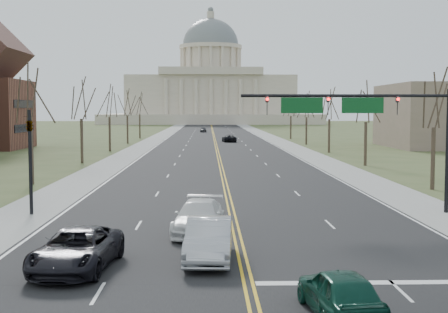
{
  "coord_description": "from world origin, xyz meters",
  "views": [
    {
      "loc": [
        -1.4,
        -22.11,
        6.03
      ],
      "look_at": [
        -0.35,
        17.74,
        3.0
      ],
      "focal_mm": 50.0,
      "sensor_mm": 36.0,
      "label": 1
    }
  ],
  "objects": [
    {
      "name": "stop_bar",
      "position": [
        5.0,
        -1.0,
        0.01
      ],
      "size": [
        9.5,
        0.5,
        0.01
      ],
      "primitive_type": "cube",
      "color": "silver",
      "rests_on": "road"
    },
    {
      "name": "capitol",
      "position": [
        0.0,
        249.91,
        14.2
      ],
      "size": [
        90.0,
        60.0,
        50.0
      ],
      "color": "beige",
      "rests_on": "ground"
    },
    {
      "name": "car_sb_inner_second",
      "position": [
        -1.82,
        7.85,
        0.8
      ],
      "size": [
        2.8,
        5.65,
        1.58
      ],
      "primitive_type": "imported",
      "rotation": [
        0.0,
        0.0,
        -0.11
      ],
      "color": "silver",
      "rests_on": "road"
    },
    {
      "name": "edge_line_right",
      "position": [
        9.8,
        110.0,
        0.01
      ],
      "size": [
        0.15,
        380.0,
        0.01
      ],
      "primitive_type": "cube",
      "color": "silver",
      "rests_on": "road"
    },
    {
      "name": "edge_line_left",
      "position": [
        -9.8,
        110.0,
        0.01
      ],
      "size": [
        0.15,
        380.0,
        0.01
      ],
      "primitive_type": "cube",
      "color": "silver",
      "rests_on": "road"
    },
    {
      "name": "tree_r_3",
      "position": [
        15.5,
        84.0,
        6.55
      ],
      "size": [
        3.74,
        3.74,
        8.5
      ],
      "color": "#32281E",
      "rests_on": "ground"
    },
    {
      "name": "tree_l_4",
      "position": [
        -15.5,
        108.0,
        6.94
      ],
      "size": [
        3.96,
        3.96,
        9.0
      ],
      "color": "#32281E",
      "rests_on": "ground"
    },
    {
      "name": "car_nb_inner_lead",
      "position": [
        2.42,
        -4.53,
        0.74
      ],
      "size": [
        2.16,
        4.43,
        1.46
      ],
      "primitive_type": "imported",
      "rotation": [
        0.0,
        0.0,
        3.25
      ],
      "color": "#0D3C2E",
      "rests_on": "road"
    },
    {
      "name": "sidewalk_right",
      "position": [
        12.0,
        110.0,
        0.01
      ],
      "size": [
        4.0,
        380.0,
        0.03
      ],
      "primitive_type": "cube",
      "color": "gray",
      "rests_on": "ground"
    },
    {
      "name": "signal_mast",
      "position": [
        7.45,
        13.5,
        5.76
      ],
      "size": [
        12.12,
        0.44,
        7.2
      ],
      "color": "black",
      "rests_on": "ground"
    },
    {
      "name": "tree_l_3",
      "position": [
        -15.5,
        88.0,
        6.94
      ],
      "size": [
        3.96,
        3.96,
        9.0
      ],
      "color": "#32281E",
      "rests_on": "ground"
    },
    {
      "name": "car_sb_inner_lead",
      "position": [
        -1.36,
        2.35,
        0.85
      ],
      "size": [
        2.02,
        5.14,
        1.67
      ],
      "primitive_type": "imported",
      "rotation": [
        0.0,
        0.0,
        -0.05
      ],
      "color": "#ADAFB6",
      "rests_on": "road"
    },
    {
      "name": "center_line",
      "position": [
        0.0,
        110.0,
        0.01
      ],
      "size": [
        0.42,
        380.0,
        0.01
      ],
      "primitive_type": "cube",
      "color": "gold",
      "rests_on": "road"
    },
    {
      "name": "tree_r_2",
      "position": [
        15.5,
        64.0,
        6.55
      ],
      "size": [
        3.74,
        3.74,
        8.5
      ],
      "color": "#32281E",
      "rests_on": "ground"
    },
    {
      "name": "signal_left",
      "position": [
        -11.5,
        13.5,
        3.71
      ],
      "size": [
        0.32,
        0.36,
        6.0
      ],
      "color": "black",
      "rests_on": "ground"
    },
    {
      "name": "tree_r_1",
      "position": [
        15.5,
        44.0,
        6.55
      ],
      "size": [
        3.74,
        3.74,
        8.5
      ],
      "color": "#32281E",
      "rests_on": "ground"
    },
    {
      "name": "car_far_sb",
      "position": [
        -2.53,
        141.26,
        0.7
      ],
      "size": [
        1.81,
        4.1,
        1.37
      ],
      "primitive_type": "imported",
      "rotation": [
        0.0,
        0.0,
        0.05
      ],
      "color": "#424349",
      "rests_on": "road"
    },
    {
      "name": "tree_r_4",
      "position": [
        15.5,
        104.0,
        6.55
      ],
      "size": [
        3.74,
        3.74,
        8.5
      ],
      "color": "#32281E",
      "rests_on": "ground"
    },
    {
      "name": "tree_l_1",
      "position": [
        -15.5,
        48.0,
        6.94
      ],
      "size": [
        3.96,
        3.96,
        9.0
      ],
      "color": "#32281E",
      "rests_on": "ground"
    },
    {
      "name": "car_far_nb",
      "position": [
        2.57,
        92.77,
        0.69
      ],
      "size": [
        2.74,
        5.06,
        1.35
      ],
      "primitive_type": "imported",
      "rotation": [
        0.0,
        0.0,
        3.25
      ],
      "color": "black",
      "rests_on": "road"
    },
    {
      "name": "road",
      "position": [
        0.0,
        110.0,
        0.01
      ],
      "size": [
        20.0,
        380.0,
        0.01
      ],
      "primitive_type": "cube",
      "color": "black",
      "rests_on": "ground"
    },
    {
      "name": "tree_l_2",
      "position": [
        -15.5,
        68.0,
        6.94
      ],
      "size": [
        3.96,
        3.96,
        9.0
      ],
      "color": "#32281E",
      "rests_on": "ground"
    },
    {
      "name": "tree_l_0",
      "position": [
        -15.5,
        28.0,
        6.94
      ],
      "size": [
        3.96,
        3.96,
        9.0
      ],
      "color": "#32281E",
      "rests_on": "ground"
    },
    {
      "name": "tree_r_0",
      "position": [
        15.5,
        24.0,
        6.55
      ],
      "size": [
        3.74,
        3.74,
        8.5
      ],
      "color": "#32281E",
      "rests_on": "ground"
    },
    {
      "name": "sidewalk_left",
      "position": [
        -12.0,
        110.0,
        0.01
      ],
      "size": [
        4.0,
        380.0,
        0.03
      ],
      "primitive_type": "cube",
      "color": "gray",
      "rests_on": "ground"
    },
    {
      "name": "cross_road",
      "position": [
        0.0,
        6.0,
        0.01
      ],
      "size": [
        120.0,
        14.0,
        0.01
      ],
      "primitive_type": "cube",
      "color": "black",
      "rests_on": "ground"
    },
    {
      "name": "ground",
      "position": [
        0.0,
        0.0,
        0.0
      ],
      "size": [
        600.0,
        600.0,
        0.0
      ],
      "primitive_type": "plane",
      "color": "#3D4D26",
      "rests_on": "ground"
    },
    {
      "name": "car_sb_outer_lead",
      "position": [
        -6.31,
        1.03,
        0.78
      ],
      "size": [
        3.08,
        5.77,
        1.54
      ],
      "primitive_type": "imported",
      "rotation": [
        0.0,
        0.0,
        -0.1
      ],
      "color": "black",
      "rests_on": "road"
    }
  ]
}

